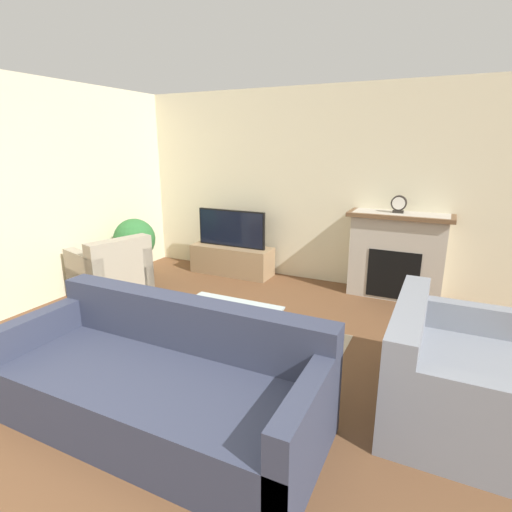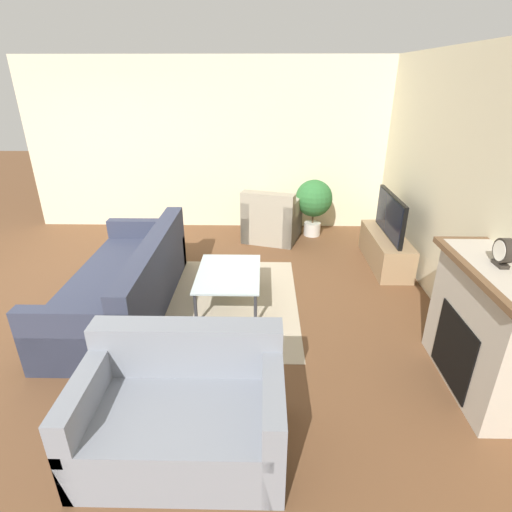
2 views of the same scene
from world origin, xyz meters
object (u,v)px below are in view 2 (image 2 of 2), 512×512
object	(u,v)px
couch_sectional	(126,285)
mantel_clock	(504,252)
potted_plant	(314,201)
armchair_by_window	(272,221)
tv	(390,215)
couch_loveseat	(184,412)
coffee_table	(229,275)

from	to	relation	value
couch_sectional	mantel_clock	distance (m)	3.61
potted_plant	armchair_by_window	bearing A→B (deg)	-74.33
tv	armchair_by_window	xyz separation A→B (m)	(-0.91, -1.55, -0.41)
couch_sectional	mantel_clock	world-z (taller)	mantel_clock
armchair_by_window	potted_plant	bearing A→B (deg)	-147.84
couch_sectional	potted_plant	size ratio (longest dim) A/B	2.57
tv	couch_loveseat	size ratio (longest dim) A/B	0.81
armchair_by_window	coffee_table	world-z (taller)	armchair_by_window
mantel_clock	coffee_table	bearing A→B (deg)	-120.53
armchair_by_window	mantel_clock	bearing A→B (deg)	133.25
couch_sectional	potted_plant	xyz separation A→B (m)	(-2.30, 2.32, 0.30)
couch_sectional	tv	bearing A→B (deg)	110.59
tv	coffee_table	xyz separation A→B (m)	(1.07, -2.07, -0.36)
armchair_by_window	potted_plant	world-z (taller)	potted_plant
coffee_table	mantel_clock	size ratio (longest dim) A/B	4.50
tv	couch_sectional	xyz separation A→B (m)	(1.20, -3.20, -0.43)
armchair_by_window	potted_plant	size ratio (longest dim) A/B	1.08
armchair_by_window	potted_plant	xyz separation A→B (m)	(-0.19, 0.67, 0.28)
mantel_clock	tv	bearing A→B (deg)	-177.78
couch_loveseat	coffee_table	xyz separation A→B (m)	(-1.96, 0.15, 0.06)
potted_plant	mantel_clock	xyz separation A→B (m)	(3.45, 0.97, 0.63)
couch_loveseat	coffee_table	bearing A→B (deg)	85.60
couch_loveseat	potted_plant	bearing A→B (deg)	71.98
couch_sectional	mantel_clock	bearing A→B (deg)	70.86
coffee_table	potted_plant	size ratio (longest dim) A/B	1.07
armchair_by_window	coffee_table	bearing A→B (deg)	91.72
couch_sectional	potted_plant	bearing A→B (deg)	134.77
couch_loveseat	mantel_clock	size ratio (longest dim) A/B	6.22
couch_loveseat	mantel_clock	world-z (taller)	mantel_clock
couch_sectional	coffee_table	bearing A→B (deg)	96.74
tv	potted_plant	xyz separation A→B (m)	(-1.10, -0.88, -0.13)
couch_sectional	mantel_clock	size ratio (longest dim) A/B	10.79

